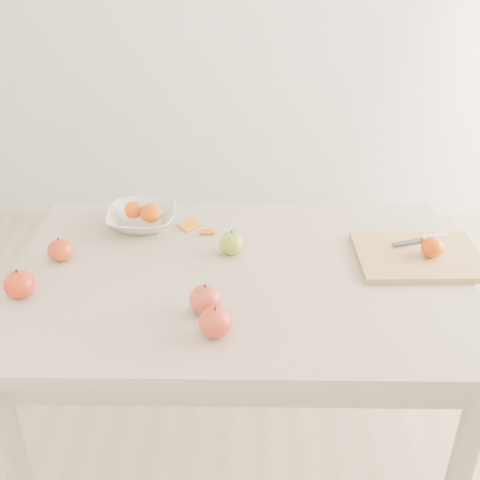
{
  "coord_description": "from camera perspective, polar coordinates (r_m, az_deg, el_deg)",
  "views": [
    {
      "loc": [
        0.02,
        -1.32,
        1.62
      ],
      "look_at": [
        0.0,
        0.05,
        0.82
      ],
      "focal_mm": 45.0,
      "sensor_mm": 36.0,
      "label": 1
    }
  ],
  "objects": [
    {
      "name": "cutting_board",
      "position": [
        1.71,
        16.57,
        -1.5
      ],
      "size": [
        0.34,
        0.26,
        0.02
      ],
      "primitive_type": "cube",
      "rotation": [
        0.0,
        0.0,
        0.03
      ],
      "color": "tan",
      "rests_on": "table"
    },
    {
      "name": "apple_red_c",
      "position": [
        1.36,
        -2.33,
        -7.82
      ],
      "size": [
        0.08,
        0.08,
        0.07
      ],
      "primitive_type": "ellipsoid",
      "color": "maroon",
      "rests_on": "table"
    },
    {
      "name": "paring_knife",
      "position": [
        1.77,
        17.57,
        0.15
      ],
      "size": [
        0.17,
        0.07,
        0.01
      ],
      "color": "white",
      "rests_on": "cutting_board"
    },
    {
      "name": "apple_red_d",
      "position": [
        1.57,
        -20.2,
        -3.96
      ],
      "size": [
        0.08,
        0.08,
        0.07
      ],
      "primitive_type": "ellipsoid",
      "color": "#A70B05",
      "rests_on": "table"
    },
    {
      "name": "board_tangerine",
      "position": [
        1.69,
        17.81,
        -0.63
      ],
      "size": [
        0.06,
        0.06,
        0.05
      ],
      "primitive_type": "ellipsoid",
      "color": "#E95208",
      "rests_on": "cutting_board"
    },
    {
      "name": "fruit_bowl",
      "position": [
        1.81,
        -9.27,
        2.06
      ],
      "size": [
        0.21,
        0.21,
        0.05
      ],
      "primitive_type": "imported",
      "color": "silver",
      "rests_on": "table"
    },
    {
      "name": "ground",
      "position": [
        2.09,
        -0.02,
        -20.5
      ],
      "size": [
        3.5,
        3.5,
        0.0
      ],
      "primitive_type": "plane",
      "color": "#C6B293",
      "rests_on": "ground"
    },
    {
      "name": "orange_peel_b",
      "position": [
        1.77,
        -3.16,
        0.74
      ],
      "size": [
        0.05,
        0.04,
        0.01
      ],
      "primitive_type": "cube",
      "rotation": [
        -0.14,
        0.0,
        0.09
      ],
      "color": "#CE590E",
      "rests_on": "table"
    },
    {
      "name": "bowl_tangerine_near",
      "position": [
        1.82,
        -10.06,
        2.83
      ],
      "size": [
        0.06,
        0.06,
        0.05
      ],
      "primitive_type": "ellipsoid",
      "color": "#CE3E07",
      "rests_on": "fruit_bowl"
    },
    {
      "name": "apple_red_e",
      "position": [
        1.43,
        -3.28,
        -5.65
      ],
      "size": [
        0.08,
        0.08,
        0.07
      ],
      "primitive_type": "ellipsoid",
      "color": "#A7191E",
      "rests_on": "table"
    },
    {
      "name": "orange_peel_a",
      "position": [
        1.8,
        -4.78,
        1.3
      ],
      "size": [
        0.07,
        0.07,
        0.01
      ],
      "primitive_type": "cube",
      "rotation": [
        0.21,
        0.0,
        0.81
      ],
      "color": "#C76D0E",
      "rests_on": "table"
    },
    {
      "name": "apple_green",
      "position": [
        1.65,
        -0.78,
        -0.31
      ],
      "size": [
        0.07,
        0.07,
        0.06
      ],
      "primitive_type": "ellipsoid",
      "color": "#598F15",
      "rests_on": "table"
    },
    {
      "name": "bowl_tangerine_far",
      "position": [
        1.78,
        -8.46,
        2.55
      ],
      "size": [
        0.06,
        0.06,
        0.06
      ],
      "primitive_type": "ellipsoid",
      "color": "#DA5F07",
      "rests_on": "fruit_bowl"
    },
    {
      "name": "apple_red_b",
      "position": [
        1.69,
        -16.66,
        -0.91
      ],
      "size": [
        0.07,
        0.07,
        0.06
      ],
      "primitive_type": "ellipsoid",
      "color": "#A41E1D",
      "rests_on": "table"
    },
    {
      "name": "table",
      "position": [
        1.64,
        -0.02,
        -5.98
      ],
      "size": [
        1.2,
        0.8,
        0.75
      ],
      "color": "#C5B195",
      "rests_on": "ground"
    }
  ]
}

